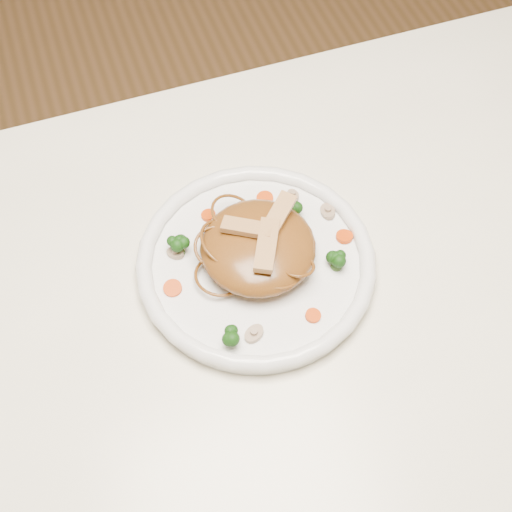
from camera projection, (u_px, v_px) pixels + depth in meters
name	position (u px, v px, depth m)	size (l,w,h in m)	color
ground	(256.00, 483.00, 1.47)	(4.00, 4.00, 0.00)	brown
table	(255.00, 351.00, 0.92)	(1.20, 0.80, 0.75)	white
plate	(256.00, 266.00, 0.87)	(0.29, 0.29, 0.02)	white
noodle_mound	(258.00, 247.00, 0.84)	(0.14, 0.14, 0.05)	brown
chicken_a	(278.00, 216.00, 0.83)	(0.06, 0.02, 0.01)	tan
chicken_b	(247.00, 228.00, 0.82)	(0.06, 0.02, 0.01)	tan
chicken_c	(267.00, 245.00, 0.81)	(0.07, 0.02, 0.01)	tan
broccoli_0	(293.00, 214.00, 0.88)	(0.03, 0.03, 0.03)	#11400D
broccoli_1	(179.00, 246.00, 0.85)	(0.03, 0.03, 0.03)	#11400D
broccoli_2	(230.00, 334.00, 0.79)	(0.03, 0.03, 0.03)	#11400D
broccoli_3	(337.00, 261.00, 0.84)	(0.02, 0.02, 0.03)	#11400D
carrot_0	(265.00, 198.00, 0.91)	(0.02, 0.02, 0.01)	#CC3907
carrot_1	(173.00, 288.00, 0.84)	(0.02, 0.02, 0.01)	#CC3907
carrot_2	(344.00, 236.00, 0.88)	(0.02, 0.02, 0.01)	#CC3907
carrot_3	(208.00, 215.00, 0.89)	(0.02, 0.02, 0.01)	#CC3907
carrot_4	(313.00, 316.00, 0.82)	(0.02, 0.02, 0.01)	#CC3907
mushroom_0	(254.00, 334.00, 0.80)	(0.03, 0.03, 0.01)	tan
mushroom_1	(328.00, 211.00, 0.90)	(0.03, 0.03, 0.01)	tan
mushroom_2	(175.00, 253.00, 0.86)	(0.02, 0.02, 0.01)	tan
mushroom_3	(293.00, 196.00, 0.91)	(0.02, 0.02, 0.01)	tan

